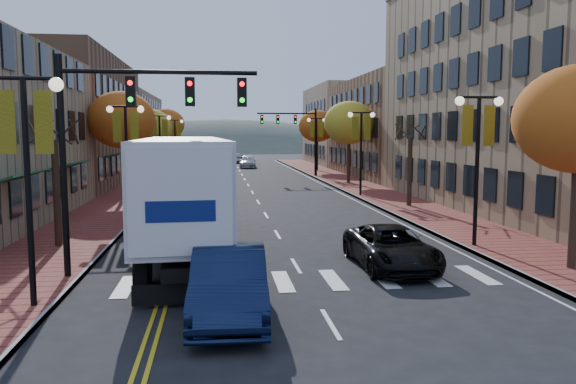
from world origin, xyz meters
name	(u,v)px	position (x,y,z in m)	size (l,w,h in m)	color
ground	(316,300)	(0.00, 0.00, 0.00)	(200.00, 200.00, 0.00)	black
sidewalk_left	(141,187)	(-9.00, 32.50, 0.07)	(4.00, 85.00, 0.15)	brown
sidewalk_right	(352,185)	(9.00, 32.50, 0.07)	(4.00, 85.00, 0.15)	brown
building_left_mid	(49,122)	(-17.00, 36.00, 5.50)	(12.00, 24.00, 11.00)	brown
building_left_far	(106,131)	(-17.00, 61.00, 4.75)	(12.00, 26.00, 9.50)	#9E8966
building_right_mid	(420,128)	(18.50, 42.00, 5.00)	(15.00, 24.00, 10.00)	brown
building_right_far	(365,126)	(18.50, 64.00, 5.50)	(15.00, 20.00, 11.00)	#9E8966
tree_left_a	(57,193)	(-9.00, 8.00, 2.25)	(0.28, 0.28, 4.20)	#382619
tree_left_b	(122,120)	(-9.00, 24.00, 5.45)	(4.48, 4.48, 7.21)	#382619
tree_left_c	(150,127)	(-9.00, 40.00, 5.05)	(4.16, 4.16, 6.69)	#382619
tree_left_d	(166,124)	(-9.00, 58.00, 5.60)	(4.61, 4.61, 7.42)	#382619
tree_right_b	(410,171)	(9.00, 18.00, 2.25)	(0.28, 0.28, 4.20)	#382619
tree_right_c	(349,123)	(9.00, 34.00, 5.45)	(4.48, 4.48, 7.21)	#382619
tree_right_d	(317,126)	(9.00, 50.00, 5.29)	(4.35, 4.35, 7.00)	#382619
lamp_left_a	(26,146)	(-7.50, 0.00, 4.29)	(1.96, 0.36, 6.05)	black
lamp_left_b	(126,139)	(-7.50, 16.00, 4.29)	(1.96, 0.36, 6.05)	black
lamp_left_c	(160,136)	(-7.50, 34.00, 4.29)	(1.96, 0.36, 6.05)	black
lamp_left_d	(175,135)	(-7.50, 52.00, 4.29)	(1.96, 0.36, 6.05)	black
lamp_right_a	(478,141)	(7.50, 6.00, 4.29)	(1.96, 0.36, 6.05)	black
lamp_right_b	(361,137)	(7.50, 24.00, 4.29)	(1.96, 0.36, 6.05)	black
lamp_right_c	(316,135)	(7.50, 42.00, 4.29)	(1.96, 0.36, 6.05)	black
traffic_mast_near	(126,123)	(-5.48, 3.00, 4.92)	(6.10, 0.35, 7.00)	black
traffic_mast_far	(297,129)	(5.48, 42.00, 4.92)	(6.10, 0.34, 7.00)	black
semi_truck	(184,183)	(-4.04, 8.01, 2.58)	(3.67, 17.76, 4.41)	black
navy_sedan	(229,283)	(-2.43, -1.11, 0.87)	(1.83, 5.26, 1.73)	#0D1634
black_suv	(391,247)	(3.21, 3.36, 0.71)	(2.36, 5.11, 1.42)	black
car_far_white	(221,164)	(-2.23, 53.41, 0.70)	(1.65, 4.11, 1.40)	silver
car_far_silver	(248,162)	(1.31, 57.92, 0.74)	(2.07, 5.09, 1.48)	#B2B1B9
car_far_oncoming	(238,158)	(0.50, 69.72, 0.69)	(1.46, 4.20, 1.38)	#939299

